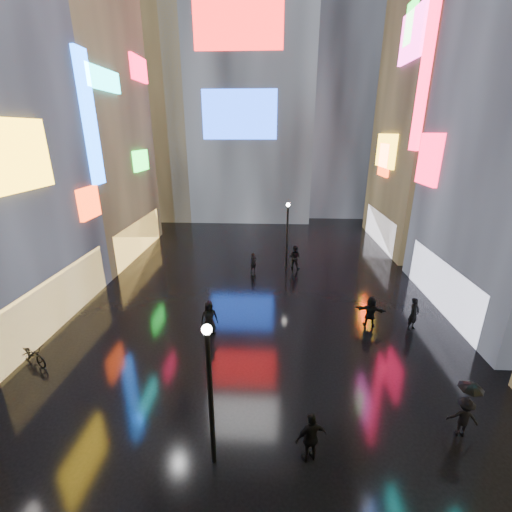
# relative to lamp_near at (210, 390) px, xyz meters

# --- Properties ---
(ground) EXTENTS (140.00, 140.00, 0.00)m
(ground) POSITION_rel_lamp_near_xyz_m (1.08, 14.24, -2.94)
(ground) COLOR black
(ground) RESTS_ON ground
(building_left_far) EXTENTS (10.28, 12.00, 22.00)m
(building_left_far) POSITION_rel_lamp_near_xyz_m (-14.90, 20.24, 8.04)
(building_left_far) COLOR black
(building_left_far) RESTS_ON ground
(building_right_far) EXTENTS (10.28, 12.00, 28.00)m
(building_right_far) POSITION_rel_lamp_near_xyz_m (17.05, 24.24, 11.03)
(building_right_far) COLOR black
(building_right_far) RESTS_ON ground
(tower_main) EXTENTS (16.00, 14.20, 42.00)m
(tower_main) POSITION_rel_lamp_near_xyz_m (-1.92, 38.21, 18.06)
(tower_main) COLOR black
(tower_main) RESTS_ON ground
(tower_flank_right) EXTENTS (12.00, 12.00, 34.00)m
(tower_flank_right) POSITION_rel_lamp_near_xyz_m (10.08, 40.24, 14.06)
(tower_flank_right) COLOR black
(tower_flank_right) RESTS_ON ground
(tower_flank_left) EXTENTS (10.00, 10.00, 26.00)m
(tower_flank_left) POSITION_rel_lamp_near_xyz_m (-12.92, 36.24, 10.06)
(tower_flank_left) COLOR black
(tower_flank_left) RESTS_ON ground
(lamp_near) EXTENTS (0.30, 0.30, 5.20)m
(lamp_near) POSITION_rel_lamp_near_xyz_m (0.00, 0.00, 0.00)
(lamp_near) COLOR black
(lamp_near) RESTS_ON ground
(lamp_far) EXTENTS (0.30, 0.30, 5.20)m
(lamp_far) POSITION_rel_lamp_near_xyz_m (2.96, 17.65, 0.00)
(lamp_far) COLOR black
(lamp_far) RESTS_ON ground
(pedestrian_2) EXTENTS (1.11, 0.78, 1.56)m
(pedestrian_2) POSITION_rel_lamp_near_xyz_m (8.66, 1.53, -2.17)
(pedestrian_2) COLOR black
(pedestrian_2) RESTS_ON ground
(pedestrian_3) EXTENTS (1.19, 0.82, 1.87)m
(pedestrian_3) POSITION_rel_lamp_near_xyz_m (3.17, 0.26, -2.01)
(pedestrian_3) COLOR black
(pedestrian_3) RESTS_ON ground
(pedestrian_4) EXTENTS (1.05, 0.86, 1.86)m
(pedestrian_4) POSITION_rel_lamp_near_xyz_m (-1.51, 7.69, -2.01)
(pedestrian_4) COLOR black
(pedestrian_4) RESTS_ON ground
(pedestrian_5) EXTENTS (1.72, 0.89, 1.77)m
(pedestrian_5) POSITION_rel_lamp_near_xyz_m (7.31, 8.82, -2.06)
(pedestrian_5) COLOR black
(pedestrian_5) RESTS_ON ground
(pedestrian_6) EXTENTS (0.68, 0.65, 1.57)m
(pedestrian_6) POSITION_rel_lamp_near_xyz_m (0.37, 16.30, -2.16)
(pedestrian_6) COLOR black
(pedestrian_6) RESTS_ON ground
(pedestrian_7) EXTENTS (1.11, 0.99, 1.89)m
(pedestrian_7) POSITION_rel_lamp_near_xyz_m (3.59, 17.24, -2.00)
(pedestrian_7) COLOR black
(pedestrian_7) RESTS_ON ground
(umbrella_1) EXTENTS (0.88, 0.88, 0.69)m
(umbrella_1) POSITION_rel_lamp_near_xyz_m (8.66, 1.53, -1.04)
(umbrella_1) COLOR black
(umbrella_1) RESTS_ON pedestrian_2
(umbrella_2) EXTENTS (1.08, 1.09, 0.79)m
(umbrella_2) POSITION_rel_lamp_near_xyz_m (-1.51, 7.69, -0.69)
(umbrella_2) COLOR black
(umbrella_2) RESTS_ON pedestrian_4
(bicycle) EXTENTS (2.01, 1.42, 1.00)m
(bicycle) POSITION_rel_lamp_near_xyz_m (-9.29, 4.64, -2.44)
(bicycle) COLOR black
(bicycle) RESTS_ON ground
(pedestrian_8) EXTENTS (0.81, 0.75, 1.86)m
(pedestrian_8) POSITION_rel_lamp_near_xyz_m (9.58, 8.60, -2.01)
(pedestrian_8) COLOR black
(pedestrian_8) RESTS_ON ground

